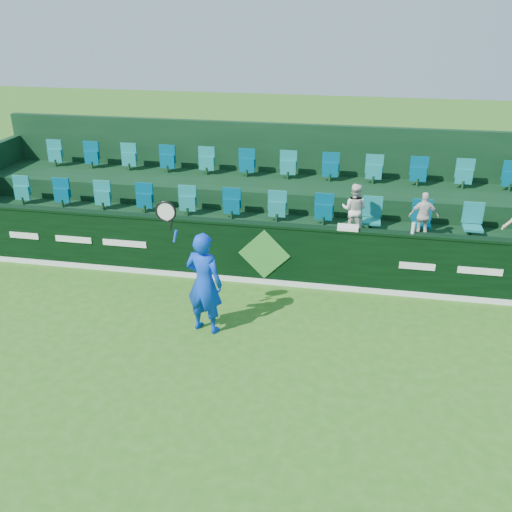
% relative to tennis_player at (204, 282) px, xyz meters
% --- Properties ---
extents(ground, '(60.00, 60.00, 0.00)m').
position_rel_tennis_player_xyz_m(ground, '(0.74, -1.90, -0.97)').
color(ground, '#2F6417').
rests_on(ground, ground).
extents(sponsor_hoarding, '(16.00, 0.25, 1.35)m').
position_rel_tennis_player_xyz_m(sponsor_hoarding, '(0.75, 2.10, -0.30)').
color(sponsor_hoarding, black).
rests_on(sponsor_hoarding, ground).
extents(stand_tier_front, '(16.00, 2.00, 0.80)m').
position_rel_tennis_player_xyz_m(stand_tier_front, '(0.74, 3.20, -0.57)').
color(stand_tier_front, black).
rests_on(stand_tier_front, ground).
extents(stand_tier_back, '(16.00, 1.80, 1.30)m').
position_rel_tennis_player_xyz_m(stand_tier_back, '(0.74, 5.10, -0.32)').
color(stand_tier_back, black).
rests_on(stand_tier_back, ground).
extents(stand_rear, '(16.00, 4.10, 2.60)m').
position_rel_tennis_player_xyz_m(stand_rear, '(0.74, 5.54, 0.24)').
color(stand_rear, black).
rests_on(stand_rear, ground).
extents(seat_row_front, '(13.50, 0.50, 0.60)m').
position_rel_tennis_player_xyz_m(seat_row_front, '(0.74, 3.60, 0.13)').
color(seat_row_front, '#167C7A').
rests_on(seat_row_front, stand_tier_front).
extents(seat_row_back, '(13.50, 0.50, 0.60)m').
position_rel_tennis_player_xyz_m(seat_row_back, '(0.74, 5.40, 0.63)').
color(seat_row_back, '#167C7A').
rests_on(seat_row_back, stand_tier_back).
extents(tennis_player, '(1.21, 0.61, 2.53)m').
position_rel_tennis_player_xyz_m(tennis_player, '(0.00, 0.00, 0.00)').
color(tennis_player, '#0C39CE').
rests_on(tennis_player, ground).
extents(spectator_left, '(0.64, 0.54, 1.16)m').
position_rel_tennis_player_xyz_m(spectator_left, '(2.51, 3.22, 0.41)').
color(spectator_left, white).
rests_on(spectator_left, stand_tier_front).
extents(spectator_middle, '(0.63, 0.29, 1.05)m').
position_rel_tennis_player_xyz_m(spectator_middle, '(3.99, 3.22, 0.35)').
color(spectator_middle, silver).
rests_on(spectator_middle, stand_tier_front).
extents(towel, '(0.41, 0.27, 0.06)m').
position_rel_tennis_player_xyz_m(towel, '(2.43, 2.10, 0.41)').
color(towel, white).
rests_on(towel, sponsor_hoarding).
extents(drinks_bottle, '(0.07, 0.07, 0.23)m').
position_rel_tennis_player_xyz_m(drinks_bottle, '(3.69, 2.10, 0.49)').
color(drinks_bottle, silver).
rests_on(drinks_bottle, sponsor_hoarding).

